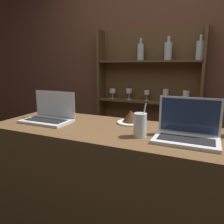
{
  "coord_description": "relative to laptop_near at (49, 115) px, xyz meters",
  "views": [
    {
      "loc": [
        0.52,
        -0.93,
        1.37
      ],
      "look_at": [
        -0.04,
        0.32,
        1.08
      ],
      "focal_mm": 35.0,
      "sensor_mm": 36.0,
      "label": 1
    }
  ],
  "objects": [
    {
      "name": "laptop_far",
      "position": [
        0.94,
        -0.02,
        0.0
      ],
      "size": [
        0.33,
        0.21,
        0.22
      ],
      "color": "silver",
      "rests_on": "bar_counter"
    },
    {
      "name": "bar_counter",
      "position": [
        0.51,
        0.02,
        -0.54
      ],
      "size": [
        1.66,
        0.58,
        0.98
      ],
      "color": "brown",
      "rests_on": "ground_plane"
    },
    {
      "name": "cake_plate",
      "position": [
        0.55,
        0.19,
        -0.01
      ],
      "size": [
        0.18,
        0.19,
        0.09
      ],
      "color": "silver",
      "rests_on": "bar_counter"
    },
    {
      "name": "water_glass",
      "position": [
        0.69,
        -0.07,
        0.02
      ],
      "size": [
        0.07,
        0.07,
        0.19
      ],
      "color": "silver",
      "rests_on": "bar_counter"
    },
    {
      "name": "back_wall",
      "position": [
        0.51,
        1.3,
        0.32
      ],
      "size": [
        7.0,
        0.06,
        2.7
      ],
      "color": "brown",
      "rests_on": "ground_plane"
    },
    {
      "name": "laptop_near",
      "position": [
        0.0,
        0.0,
        0.0
      ],
      "size": [
        0.34,
        0.2,
        0.21
      ],
      "color": "silver",
      "rests_on": "bar_counter"
    },
    {
      "name": "back_shelf",
      "position": [
        0.4,
        1.22,
        -0.09
      ],
      "size": [
        1.17,
        0.18,
        1.77
      ],
      "color": "brown",
      "rests_on": "ground_plane"
    }
  ]
}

